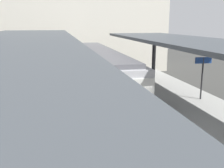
% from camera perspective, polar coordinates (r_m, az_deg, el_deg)
% --- Properties ---
extents(ground_plane, '(80.00, 80.00, 0.00)m').
position_cam_1_polar(ground_plane, '(10.02, 3.53, -16.17)').
color(ground_plane, '#383835').
extents(platform_left, '(4.40, 28.00, 1.00)m').
position_cam_1_polar(platform_left, '(9.60, -19.69, -14.98)').
color(platform_left, '#9E9E99').
rests_on(platform_left, ground_plane).
extents(platform_right, '(4.40, 28.00, 1.00)m').
position_cam_1_polar(platform_right, '(11.33, 22.79, -10.82)').
color(platform_right, '#9E9E99').
rests_on(platform_right, ground_plane).
extents(track_ballast, '(3.20, 28.00, 0.20)m').
position_cam_1_polar(track_ballast, '(9.97, 3.54, -15.67)').
color(track_ballast, '#59544C').
rests_on(track_ballast, ground_plane).
extents(rail_near_side, '(0.08, 28.00, 0.14)m').
position_cam_1_polar(rail_near_side, '(9.75, -0.68, -15.24)').
color(rail_near_side, slate).
rests_on(rail_near_side, track_ballast).
extents(rail_far_side, '(0.08, 28.00, 0.14)m').
position_cam_1_polar(rail_far_side, '(10.09, 7.63, -14.31)').
color(rail_far_side, slate).
rests_on(rail_far_side, track_ballast).
extents(commuter_train, '(2.78, 13.07, 3.10)m').
position_cam_1_polar(commuter_train, '(16.48, -3.38, 1.96)').
color(commuter_train, '#ADADB2').
rests_on(commuter_train, track_ballast).
extents(canopy_left, '(4.18, 21.00, 3.39)m').
position_cam_1_polar(canopy_left, '(9.94, -20.32, 8.64)').
color(canopy_left, '#333335').
rests_on(canopy_left, platform_left).
extents(canopy_right, '(4.18, 21.00, 3.13)m').
position_cam_1_polar(canopy_right, '(11.64, 20.43, 7.93)').
color(canopy_right, '#333335').
rests_on(canopy_right, platform_right).
extents(platform_sign, '(0.90, 0.08, 2.21)m').
position_cam_1_polar(platform_sign, '(14.26, 19.07, 3.19)').
color(platform_sign, '#262628').
rests_on(platform_sign, platform_right).
extents(passenger_near_bench, '(0.36, 0.36, 1.77)m').
position_cam_1_polar(passenger_near_bench, '(6.31, -16.77, -15.58)').
color(passenger_near_bench, '#7A337A').
rests_on(passenger_near_bench, platform_left).
extents(station_building_backdrop, '(18.00, 6.00, 11.00)m').
position_cam_1_polar(station_building_backdrop, '(28.51, -7.64, 14.16)').
color(station_building_backdrop, beige).
rests_on(station_building_backdrop, ground_plane).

